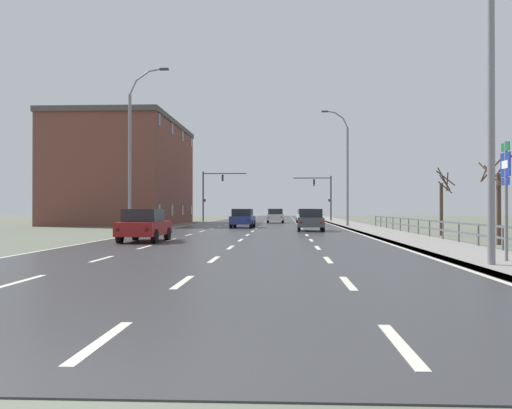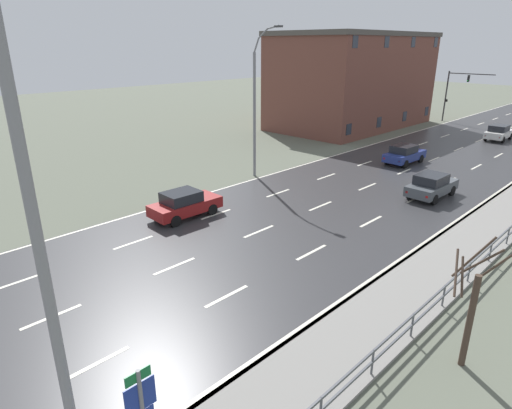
{
  "view_description": "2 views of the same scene",
  "coord_description": "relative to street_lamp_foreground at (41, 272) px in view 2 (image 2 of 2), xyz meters",
  "views": [
    {
      "loc": [
        2.16,
        -4.64,
        1.59
      ],
      "look_at": [
        -0.81,
        55.49,
        2.02
      ],
      "focal_mm": 39.97,
      "sensor_mm": 36.0,
      "label": 1
    },
    {
      "loc": [
        14.71,
        8.51,
        9.34
      ],
      "look_at": [
        0.0,
        23.38,
        1.6
      ],
      "focal_mm": 30.5,
      "sensor_mm": 36.0,
      "label": 2
    }
  ],
  "objects": [
    {
      "name": "street_lamp_foreground",
      "position": [
        0.0,
        0.0,
        0.0
      ],
      "size": [
        2.62,
        0.24,
        11.61
      ],
      "color": "slate",
      "rests_on": "ground"
    },
    {
      "name": "traffic_signal_left",
      "position": [
        -14.34,
        55.11,
        -1.57
      ],
      "size": [
        5.49,
        0.36,
        6.2
      ],
      "color": "#38383A",
      "rests_on": "ground"
    },
    {
      "name": "car_mid_centre",
      "position": [
        -11.93,
        11.53,
        -4.87
      ],
      "size": [
        1.91,
        4.14,
        1.57
      ],
      "rotation": [
        0.0,
        0.0,
        -0.02
      ],
      "color": "maroon",
      "rests_on": "ground"
    },
    {
      "name": "car_far_left",
      "position": [
        -6.24,
        47.14,
        -4.87
      ],
      "size": [
        1.89,
        4.13,
        1.57
      ],
      "rotation": [
        0.0,
        0.0,
        0.02
      ],
      "color": "silver",
      "rests_on": "ground"
    },
    {
      "name": "bare_tree_near",
      "position": [
        4.06,
        10.21,
        -3.72
      ],
      "size": [
        1.5,
        1.69,
        4.13
      ],
      "color": "#423328",
      "rests_on": "ground"
    },
    {
      "name": "ground_plane",
      "position": [
        -7.44,
        37.41,
        -5.73
      ],
      "size": [
        160.0,
        160.0,
        0.12
      ],
      "color": "#5B6051"
    },
    {
      "name": "car_far_right",
      "position": [
        -3.42,
        24.8,
        -4.87
      ],
      "size": [
        1.92,
        4.15,
        1.57
      ],
      "rotation": [
        0.0,
        0.0,
        -0.03
      ],
      "color": "#474C51",
      "rests_on": "ground"
    },
    {
      "name": "road_asphalt_strip",
      "position": [
        -7.44,
        49.4,
        -5.66
      ],
      "size": [
        14.0,
        120.0,
        0.03
      ],
      "color": "#303033",
      "rests_on": "ground"
    },
    {
      "name": "street_lamp_left_bank",
      "position": [
        -14.88,
        20.31,
        -0.54
      ],
      "size": [
        2.57,
        0.24,
        10.51
      ],
      "color": "slate",
      "rests_on": "ground"
    },
    {
      "name": "brick_building",
      "position": [
        -21.91,
        43.7,
        -0.34
      ],
      "size": [
        11.21,
        20.31,
        10.64
      ],
      "color": "brown",
      "rests_on": "ground"
    },
    {
      "name": "guardrail",
      "position": [
        2.41,
        14.03,
        -4.96
      ],
      "size": [
        0.07,
        37.98,
        1.0
      ],
      "color": "#515459",
      "rests_on": "ground"
    },
    {
      "name": "car_distant",
      "position": [
        -8.69,
        31.49,
        -4.87
      ],
      "size": [
        1.95,
        4.16,
        1.57
      ],
      "rotation": [
        0.0,
        0.0,
        -0.04
      ],
      "color": "navy",
      "rests_on": "ground"
    }
  ]
}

